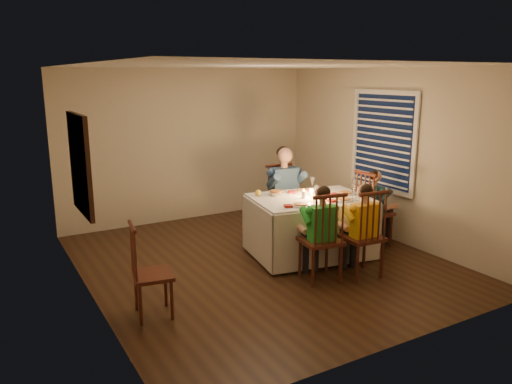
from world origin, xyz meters
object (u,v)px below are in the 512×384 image
chair_adult (284,237)px  child_yellow (360,275)px  chair_near_left (319,279)px  child_green (319,279)px  chair_end (372,245)px  chair_extra (155,315)px  adult (284,237)px  dining_table (310,214)px  child_teal (372,245)px  serving_bowl (276,193)px  chair_near_right (360,275)px

chair_adult → child_yellow: child_yellow is taller
chair_near_left → child_green: (-0.00, 0.00, 0.00)m
child_yellow → child_green: bearing=-11.2°
chair_end → chair_adult: bearing=43.5°
child_green → child_yellow: bearing=173.7°
chair_near_left → chair_end: (1.47, 0.64, 0.00)m
chair_extra → adult: adult is taller
chair_extra → child_yellow: bearing=-86.5°
adult → dining_table: bearing=-92.3°
dining_table → adult: size_ratio=1.24×
dining_table → chair_adult: (0.12, 0.84, -0.60)m
chair_extra → child_yellow: (2.63, -0.27, 0.00)m
chair_adult → child_teal: size_ratio=0.99×
adult → chair_end: bearing=-40.3°
child_green → child_teal: 1.60m
chair_extra → adult: size_ratio=0.71×
adult → child_green: 1.71m
chair_adult → child_green: size_ratio=0.95×
chair_end → child_green: size_ratio=0.95×
chair_near_left → serving_bowl: bearing=-83.9°
dining_table → chair_near_right: (0.13, -0.93, -0.60)m
chair_near_left → child_yellow: child_yellow is taller
dining_table → chair_extra: size_ratio=1.73×
chair_adult → chair_end: same height
chair_near_left → child_teal: size_ratio=0.99×
chair_near_left → chair_near_right: (0.53, -0.15, 0.00)m
adult → child_teal: bearing=-40.3°
chair_adult → chair_end: size_ratio=1.00×
chair_adult → chair_end: bearing=-40.3°
chair_near_right → serving_bowl: serving_bowl is taller
dining_table → chair_extra: dining_table is taller
chair_adult → chair_near_right: (0.00, -1.77, 0.00)m
adult → serving_bowl: size_ratio=6.53×
chair_adult → chair_extra: (-2.62, -1.50, 0.00)m
chair_near_right → child_teal: bearing=-135.5°
chair_near_right → child_teal: child_teal is taller
chair_end → serving_bowl: size_ratio=5.20×
chair_near_left → chair_near_right: same height
serving_bowl → dining_table: bearing=-45.3°
dining_table → child_yellow: (0.13, -0.93, -0.60)m
chair_near_right → adult: size_ratio=0.80×
chair_near_left → chair_extra: chair_near_left is taller
child_teal → child_green: bearing=113.4°
chair_near_left → chair_end: size_ratio=1.00×
adult → child_yellow: adult is taller
child_teal → serving_bowl: bearing=70.6°
dining_table → chair_extra: bearing=-155.6°
chair_near_left → chair_end: same height
child_teal → serving_bowl: size_ratio=5.23×
chair_adult → chair_near_right: 1.77m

